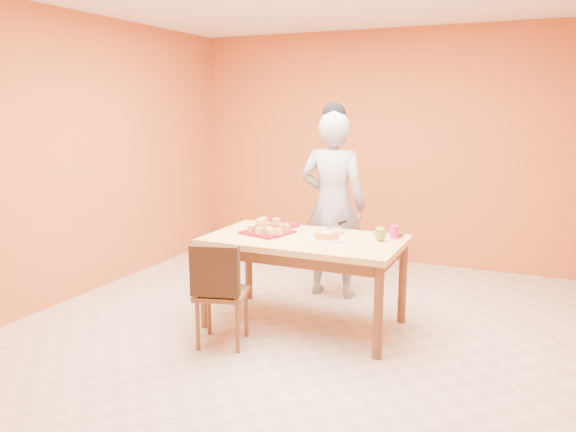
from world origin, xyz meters
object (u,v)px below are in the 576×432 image
at_px(dining_table, 305,248).
at_px(magenta_glass, 394,232).
at_px(person, 333,205).
at_px(checker_tin, 396,234).
at_px(red_dinner_plate, 285,225).
at_px(dining_chair, 221,291).
at_px(pastry_platter, 268,232).
at_px(sponge_cake, 327,235).
at_px(egg_ornament, 380,234).

relative_size(dining_table, magenta_glass, 15.66).
distance_m(person, checker_tin, 0.89).
height_order(dining_table, red_dinner_plate, red_dinner_plate).
height_order(dining_chair, magenta_glass, magenta_glass).
bearing_deg(red_dinner_plate, pastry_platter, -91.27).
height_order(red_dinner_plate, checker_tin, checker_tin).
relative_size(dining_table, sponge_cake, 8.08).
bearing_deg(pastry_platter, red_dinner_plate, 88.73).
distance_m(dining_chair, pastry_platter, 0.73).
height_order(person, pastry_platter, person).
height_order(person, magenta_glass, person).
bearing_deg(dining_table, egg_ornament, 12.33).
bearing_deg(dining_chair, red_dinner_plate, 68.68).
distance_m(dining_chair, magenta_glass, 1.49).
distance_m(dining_table, magenta_glass, 0.75).
distance_m(pastry_platter, magenta_glass, 1.06).
height_order(dining_table, checker_tin, checker_tin).
bearing_deg(sponge_cake, egg_ornament, 16.32).
relative_size(person, red_dinner_plate, 6.38).
bearing_deg(magenta_glass, person, 142.70).
xyz_separation_m(dining_chair, egg_ornament, (1.03, 0.77, 0.39)).
distance_m(dining_table, pastry_platter, 0.36).
bearing_deg(dining_chair, person, 59.74).
relative_size(pastry_platter, egg_ornament, 2.94).
height_order(dining_chair, red_dinner_plate, dining_chair).
relative_size(dining_chair, person, 0.47).
bearing_deg(pastry_platter, egg_ornament, 7.36).
distance_m(pastry_platter, egg_ornament, 0.96).
bearing_deg(magenta_glass, dining_chair, -140.70).
height_order(sponge_cake, magenta_glass, magenta_glass).
distance_m(sponge_cake, egg_ornament, 0.43).
distance_m(dining_chair, sponge_cake, 0.97).
relative_size(person, sponge_cake, 9.01).
relative_size(red_dinner_plate, checker_tin, 2.47).
relative_size(dining_chair, magenta_glass, 8.14).
distance_m(dining_table, sponge_cake, 0.23).
distance_m(person, pastry_platter, 0.89).
distance_m(dining_chair, red_dinner_plate, 1.05).
height_order(dining_chair, pastry_platter, dining_chair).
bearing_deg(magenta_glass, checker_tin, 90.00).
bearing_deg(checker_tin, pastry_platter, -161.63).
relative_size(pastry_platter, checker_tin, 3.12).
height_order(sponge_cake, egg_ornament, egg_ornament).
distance_m(dining_table, egg_ornament, 0.63).
height_order(pastry_platter, sponge_cake, sponge_cake).
xyz_separation_m(person, egg_ornament, (0.66, -0.71, -0.07)).
bearing_deg(egg_ornament, dining_table, -148.96).
relative_size(dining_table, egg_ornament, 13.29).
xyz_separation_m(dining_chair, checker_tin, (1.11, 0.99, 0.35)).
distance_m(red_dinner_plate, sponge_cake, 0.63).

